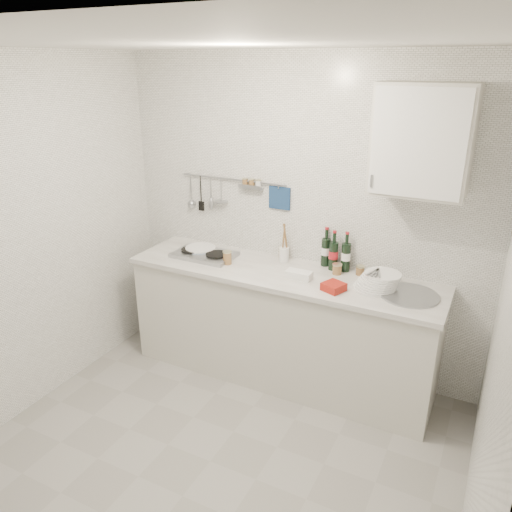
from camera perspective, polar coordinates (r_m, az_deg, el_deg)
The scene contains 18 objects.
floor at distance 3.50m, azimuth -5.27°, elevation -22.32°, with size 3.00×3.00×0.00m, color gray.
ceiling at distance 2.54m, azimuth -7.32°, elevation 23.12°, with size 3.00×3.00×0.00m, color silver.
back_wall at distance 3.96m, azimuth 4.87°, elevation 4.17°, with size 3.00×0.02×2.50m, color silver.
wall_left at distance 3.78m, azimuth -25.66°, elevation 1.22°, with size 0.02×2.80×2.50m, color silver.
wall_right at distance 2.42m, azimuth 25.91°, elevation -9.86°, with size 0.02×2.80×2.50m, color silver.
counter at distance 4.03m, azimuth 2.96°, elevation -8.14°, with size 2.44×0.64×0.96m.
wall_rail at distance 4.14m, azimuth -2.96°, elevation 7.49°, with size 0.98×0.09×0.34m.
wall_cabinet at distance 3.40m, azimuth 18.53°, elevation 12.44°, with size 0.60×0.38×0.70m.
plate_stack_hob at distance 4.20m, azimuth -6.50°, elevation 0.70°, with size 0.28×0.27×0.05m.
plate_stack_sink at distance 3.61m, azimuth 13.81°, elevation -2.80°, with size 0.32×0.31×0.12m.
wine_bottles at distance 3.85m, azimuth 9.03°, elevation 0.72°, with size 0.25×0.12×0.31m.
butter_dish at distance 3.69m, azimuth 4.91°, elevation -2.15°, with size 0.19×0.09×0.06m, color white.
strawberry_punnet at distance 3.53m, azimuth 8.87°, elevation -3.50°, with size 0.14×0.14×0.06m, color #B01813.
utensil_crock at distance 3.98m, azimuth 3.22°, elevation 0.41°, with size 0.08×0.08×0.32m.
jar_a at distance 4.05m, azimuth 3.02°, elevation 0.40°, with size 0.06×0.06×0.10m.
jar_b at distance 3.82m, azimuth 11.82°, elevation -1.60°, with size 0.07×0.07×0.07m.
jar_c at distance 3.79m, azimuth 9.25°, elevation -1.47°, with size 0.07×0.07×0.08m.
jar_d at distance 3.93m, azimuth -3.30°, elevation -0.17°, with size 0.07×0.07×0.11m.
Camera 1 is at (1.41, -2.11, 2.41)m, focal length 35.00 mm.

